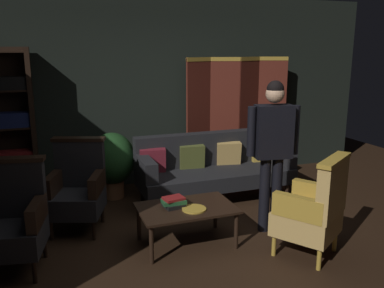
# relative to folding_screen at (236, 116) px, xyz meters

# --- Properties ---
(ground_plane) EXTENTS (10.00, 10.00, 0.00)m
(ground_plane) POSITION_rel_folding_screen_xyz_m (-1.28, -2.24, -0.99)
(ground_plane) COLOR black
(back_wall) EXTENTS (7.20, 0.10, 2.80)m
(back_wall) POSITION_rel_folding_screen_xyz_m (-1.28, 0.21, 0.41)
(back_wall) COLOR black
(back_wall) RESTS_ON ground_plane
(folding_screen) EXTENTS (1.73, 0.23, 1.90)m
(folding_screen) POSITION_rel_folding_screen_xyz_m (0.00, 0.00, 0.00)
(folding_screen) COLOR #5B2319
(folding_screen) RESTS_ON ground_plane
(velvet_couch) EXTENTS (2.12, 0.78, 0.88)m
(velvet_couch) POSITION_rel_folding_screen_xyz_m (-0.73, -0.78, -0.53)
(velvet_couch) COLOR black
(velvet_couch) RESTS_ON ground_plane
(coffee_table) EXTENTS (1.00, 0.64, 0.42)m
(coffee_table) POSITION_rel_folding_screen_xyz_m (-1.54, -1.99, -0.61)
(coffee_table) COLOR black
(coffee_table) RESTS_ON ground_plane
(armchair_gilt_accent) EXTENTS (0.80, 0.80, 1.04)m
(armchair_gilt_accent) POSITION_rel_folding_screen_xyz_m (-0.45, -2.65, -0.50)
(armchair_gilt_accent) COLOR #B78E33
(armchair_gilt_accent) RESTS_ON ground_plane
(armchair_wing_left) EXTENTS (0.68, 0.68, 1.04)m
(armchair_wing_left) POSITION_rel_folding_screen_xyz_m (-3.21, -1.89, -0.50)
(armchair_wing_left) COLOR black
(armchair_wing_left) RESTS_ON ground_plane
(armchair_wing_right) EXTENTS (0.74, 0.74, 1.04)m
(armchair_wing_right) POSITION_rel_folding_screen_xyz_m (-2.57, -1.20, -0.50)
(armchair_wing_right) COLOR black
(armchair_wing_right) RESTS_ON ground_plane
(standing_figure) EXTENTS (0.58, 0.28, 1.70)m
(standing_figure) POSITION_rel_folding_screen_xyz_m (-0.54, -1.99, 0.04)
(standing_figure) COLOR black
(standing_figure) RESTS_ON ground_plane
(potted_plant) EXTENTS (0.62, 0.62, 0.92)m
(potted_plant) POSITION_rel_folding_screen_xyz_m (-2.03, -0.33, -0.46)
(potted_plant) COLOR brown
(potted_plant) RESTS_ON ground_plane
(book_black_cloth) EXTENTS (0.22, 0.21, 0.04)m
(book_black_cloth) POSITION_rel_folding_screen_xyz_m (-1.67, -1.95, -0.54)
(book_black_cloth) COLOR black
(book_black_cloth) RESTS_ON coffee_table
(book_green_cloth) EXTENTS (0.25, 0.17, 0.04)m
(book_green_cloth) POSITION_rel_folding_screen_xyz_m (-1.67, -1.95, -0.50)
(book_green_cloth) COLOR #1E4C28
(book_green_cloth) RESTS_ON book_black_cloth
(book_red_leather) EXTENTS (0.23, 0.19, 0.03)m
(book_red_leather) POSITION_rel_folding_screen_xyz_m (-1.67, -1.95, -0.47)
(book_red_leather) COLOR maroon
(book_red_leather) RESTS_ON book_green_cloth
(brass_tray) EXTENTS (0.25, 0.25, 0.02)m
(brass_tray) POSITION_rel_folding_screen_xyz_m (-1.49, -2.09, -0.56)
(brass_tray) COLOR gold
(brass_tray) RESTS_ON coffee_table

